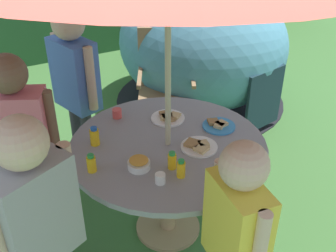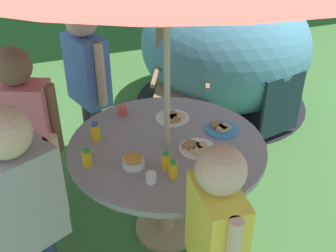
# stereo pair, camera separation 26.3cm
# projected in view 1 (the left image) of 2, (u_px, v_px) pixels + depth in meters

# --- Properties ---
(ground_plane) EXTENTS (10.00, 10.00, 0.02)m
(ground_plane) POSITION_uv_depth(u_px,v_px,m) (168.00, 229.00, 3.06)
(ground_plane) COLOR #3D6B33
(garden_table) EXTENTS (1.27, 1.27, 0.75)m
(garden_table) POSITION_uv_depth(u_px,v_px,m) (168.00, 159.00, 2.72)
(garden_table) COLOR tan
(garden_table) RESTS_ON ground_plane
(wooden_chair) EXTENTS (0.68, 0.66, 1.02)m
(wooden_chair) POSITION_uv_depth(u_px,v_px,m) (166.00, 80.00, 3.92)
(wooden_chair) COLOR #93704C
(wooden_chair) RESTS_ON ground_plane
(dome_tent) EXTENTS (2.23, 2.23, 1.35)m
(dome_tent) POSITION_uv_depth(u_px,v_px,m) (202.00, 44.00, 4.40)
(dome_tent) COLOR teal
(dome_tent) RESTS_ON ground_plane
(child_in_blue_shirt) EXTENTS (0.32, 0.46, 1.43)m
(child_in_blue_shirt) POSITION_uv_depth(u_px,v_px,m) (75.00, 74.00, 3.15)
(child_in_blue_shirt) COLOR #3F3F47
(child_in_blue_shirt) RESTS_ON ground_plane
(child_in_pink_shirt) EXTENTS (0.43, 0.32, 1.38)m
(child_in_pink_shirt) POSITION_uv_depth(u_px,v_px,m) (20.00, 131.00, 2.54)
(child_in_pink_shirt) COLOR navy
(child_in_pink_shirt) RESTS_ON ground_plane
(child_in_grey_shirt) EXTENTS (0.44, 0.34, 1.41)m
(child_in_grey_shirt) POSITION_uv_depth(u_px,v_px,m) (36.00, 213.00, 1.91)
(child_in_grey_shirt) COLOR navy
(child_in_grey_shirt) RESTS_ON ground_plane
(child_in_yellow_shirt) EXTENTS (0.22, 0.44, 1.30)m
(child_in_yellow_shirt) POSITION_uv_depth(u_px,v_px,m) (237.00, 226.00, 1.94)
(child_in_yellow_shirt) COLOR navy
(child_in_yellow_shirt) RESTS_ON ground_plane
(snack_bowl) EXTENTS (0.13, 0.13, 0.07)m
(snack_bowl) POSITION_uv_depth(u_px,v_px,m) (139.00, 163.00, 2.42)
(snack_bowl) COLOR white
(snack_bowl) RESTS_ON garden_table
(plate_near_left) EXTENTS (0.24, 0.24, 0.03)m
(plate_near_left) POSITION_uv_depth(u_px,v_px,m) (168.00, 117.00, 2.91)
(plate_near_left) COLOR white
(plate_near_left) RESTS_ON garden_table
(plate_mid_right) EXTENTS (0.23, 0.23, 0.03)m
(plate_mid_right) POSITION_uv_depth(u_px,v_px,m) (199.00, 146.00, 2.61)
(plate_mid_right) COLOR white
(plate_mid_right) RESTS_ON garden_table
(plate_mid_left) EXTENTS (0.22, 0.22, 0.03)m
(plate_mid_left) POSITION_uv_depth(u_px,v_px,m) (218.00, 125.00, 2.82)
(plate_mid_left) COLOR #338CD8
(plate_mid_left) RESTS_ON garden_table
(juice_bottle_near_right) EXTENTS (0.06, 0.06, 0.13)m
(juice_bottle_near_right) POSITION_uv_depth(u_px,v_px,m) (95.00, 137.00, 2.61)
(juice_bottle_near_right) COLOR yellow
(juice_bottle_near_right) RESTS_ON garden_table
(juice_bottle_far_left) EXTENTS (0.05, 0.05, 0.11)m
(juice_bottle_far_left) POSITION_uv_depth(u_px,v_px,m) (181.00, 169.00, 2.34)
(juice_bottle_far_left) COLOR yellow
(juice_bottle_far_left) RESTS_ON garden_table
(juice_bottle_far_right) EXTENTS (0.05, 0.05, 0.12)m
(juice_bottle_far_right) POSITION_uv_depth(u_px,v_px,m) (91.00, 163.00, 2.38)
(juice_bottle_far_right) COLOR yellow
(juice_bottle_far_right) RESTS_ON garden_table
(juice_bottle_center_front) EXTENTS (0.05, 0.05, 0.11)m
(juice_bottle_center_front) POSITION_uv_depth(u_px,v_px,m) (172.00, 161.00, 2.41)
(juice_bottle_center_front) COLOR yellow
(juice_bottle_center_front) RESTS_ON garden_table
(juice_bottle_center_back) EXTENTS (0.05, 0.05, 0.13)m
(juice_bottle_center_back) POSITION_uv_depth(u_px,v_px,m) (230.00, 170.00, 2.32)
(juice_bottle_center_back) COLOR yellow
(juice_bottle_center_back) RESTS_ON garden_table
(cup_near) EXTENTS (0.07, 0.07, 0.06)m
(cup_near) POSITION_uv_depth(u_px,v_px,m) (117.00, 113.00, 2.91)
(cup_near) COLOR #E04C47
(cup_near) RESTS_ON garden_table
(cup_far) EXTENTS (0.06, 0.06, 0.06)m
(cup_far) POSITION_uv_depth(u_px,v_px,m) (160.00, 178.00, 2.31)
(cup_far) COLOR white
(cup_far) RESTS_ON garden_table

